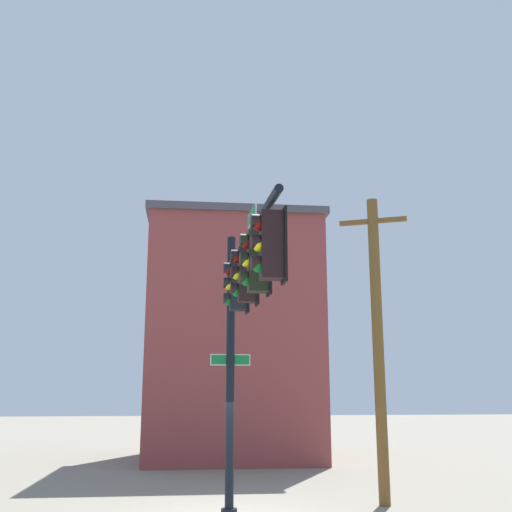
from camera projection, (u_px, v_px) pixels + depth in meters
signal_pole_assembly at (245, 296)px, 12.28m from camera, size 5.90×0.97×6.43m
utility_pole at (378, 340)px, 15.88m from camera, size 0.82×1.70×7.86m
brick_building at (231, 338)px, 26.50m from camera, size 7.10×7.30×10.03m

